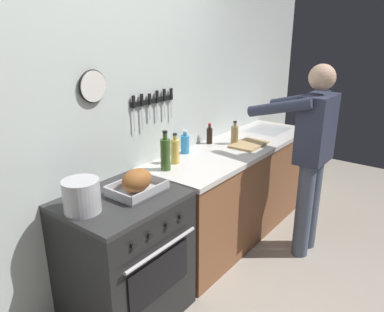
% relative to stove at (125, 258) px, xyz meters
% --- Properties ---
extents(wall_back, '(6.00, 0.13, 2.60)m').
position_rel_stove_xyz_m(wall_back, '(0.22, 0.36, 0.85)').
color(wall_back, silver).
rests_on(wall_back, ground).
extents(counter_block, '(2.03, 0.65, 0.90)m').
position_rel_stove_xyz_m(counter_block, '(1.43, 0.00, 0.01)').
color(counter_block, brown).
rests_on(counter_block, ground).
extents(stove, '(0.76, 0.67, 0.90)m').
position_rel_stove_xyz_m(stove, '(0.00, 0.00, 0.00)').
color(stove, black).
rests_on(stove, ground).
extents(person_cook, '(0.51, 0.63, 1.66)m').
position_rel_stove_xyz_m(person_cook, '(1.53, -0.66, 0.50)').
color(person_cook, '#4C566B').
rests_on(person_cook, ground).
extents(roasting_pan, '(0.35, 0.26, 0.16)m').
position_rel_stove_xyz_m(roasting_pan, '(0.12, -0.03, 0.52)').
color(roasting_pan, '#B7B7BC').
rests_on(roasting_pan, stove).
extents(stock_pot, '(0.22, 0.22, 0.20)m').
position_rel_stove_xyz_m(stock_pot, '(-0.26, 0.04, 0.55)').
color(stock_pot, '#B7B7BC').
rests_on(stock_pot, stove).
extents(cutting_board, '(0.36, 0.24, 0.02)m').
position_rel_stove_xyz_m(cutting_board, '(1.48, -0.10, 0.46)').
color(cutting_board, tan).
rests_on(cutting_board, counter_block).
extents(bottle_cooking_oil, '(0.07, 0.07, 0.25)m').
position_rel_stove_xyz_m(bottle_cooking_oil, '(0.70, 0.14, 0.55)').
color(bottle_cooking_oil, gold).
rests_on(bottle_cooking_oil, counter_block).
extents(bottle_soy_sauce, '(0.05, 0.05, 0.19)m').
position_rel_stove_xyz_m(bottle_soy_sauce, '(1.31, 0.23, 0.53)').
color(bottle_soy_sauce, black).
rests_on(bottle_soy_sauce, counter_block).
extents(bottle_dish_soap, '(0.07, 0.07, 0.20)m').
position_rel_stove_xyz_m(bottle_dish_soap, '(0.95, 0.23, 0.53)').
color(bottle_dish_soap, '#338CCC').
rests_on(bottle_dish_soap, counter_block).
extents(bottle_olive_oil, '(0.08, 0.08, 0.31)m').
position_rel_stove_xyz_m(bottle_olive_oil, '(0.54, 0.10, 0.58)').
color(bottle_olive_oil, '#385623').
rests_on(bottle_olive_oil, counter_block).
extents(bottle_vinegar, '(0.07, 0.07, 0.22)m').
position_rel_stove_xyz_m(bottle_vinegar, '(1.44, 0.04, 0.54)').
color(bottle_vinegar, '#997F4C').
rests_on(bottle_vinegar, counter_block).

